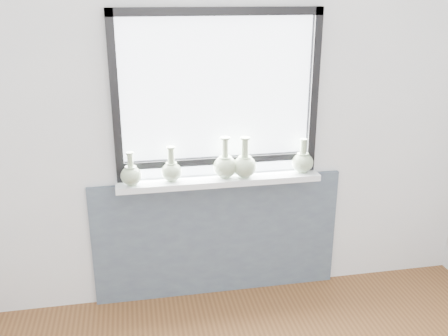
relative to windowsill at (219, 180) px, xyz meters
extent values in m
cube|color=silver|center=(0.00, 0.10, 0.42)|extent=(3.60, 0.02, 2.60)
cube|color=#4D5E6A|center=(0.00, 0.07, -0.45)|extent=(1.70, 0.03, 0.86)
cube|color=white|center=(0.00, 0.00, 0.00)|extent=(1.32, 0.18, 0.04)
cube|color=black|center=(-0.62, 0.05, 0.55)|extent=(0.05, 0.06, 1.05)
cube|color=black|center=(0.62, 0.05, 0.55)|extent=(0.05, 0.06, 1.05)
cube|color=black|center=(0.00, 0.05, 1.04)|extent=(1.30, 0.06, 0.05)
cube|color=black|center=(0.00, 0.05, 0.12)|extent=(1.20, 0.05, 0.04)
cube|color=white|center=(0.00, 0.08, 0.52)|extent=(1.20, 0.01, 1.00)
cylinder|color=#99B18A|center=(-0.56, -0.03, 0.02)|extent=(0.06, 0.06, 0.01)
ellipsoid|color=#99B18A|center=(-0.56, -0.03, 0.08)|extent=(0.13, 0.13, 0.12)
cone|color=#99B18A|center=(-0.56, -0.03, 0.13)|extent=(0.07, 0.07, 0.03)
cylinder|color=#99B18A|center=(-0.56, -0.03, 0.17)|extent=(0.04, 0.04, 0.10)
cylinder|color=#99B18A|center=(-0.56, -0.03, 0.23)|extent=(0.05, 0.05, 0.01)
cylinder|color=#99B18A|center=(-0.31, 0.00, 0.02)|extent=(0.06, 0.06, 0.01)
ellipsoid|color=#99B18A|center=(-0.31, 0.00, 0.08)|extent=(0.13, 0.13, 0.12)
cone|color=#99B18A|center=(-0.31, 0.00, 0.13)|extent=(0.07, 0.07, 0.03)
cylinder|color=#99B18A|center=(-0.31, 0.00, 0.18)|extent=(0.04, 0.04, 0.11)
cylinder|color=#99B18A|center=(-0.31, 0.00, 0.24)|extent=(0.06, 0.06, 0.01)
cylinder|color=#99B18A|center=(0.04, 0.00, 0.02)|extent=(0.07, 0.07, 0.01)
ellipsoid|color=#99B18A|center=(0.04, 0.00, 0.09)|extent=(0.15, 0.15, 0.14)
cone|color=#99B18A|center=(0.04, 0.00, 0.14)|extent=(0.08, 0.08, 0.03)
cylinder|color=#99B18A|center=(0.04, 0.00, 0.21)|extent=(0.04, 0.04, 0.14)
cylinder|color=#99B18A|center=(0.04, 0.00, 0.28)|extent=(0.07, 0.07, 0.01)
cylinder|color=#99B18A|center=(0.16, -0.02, 0.02)|extent=(0.07, 0.07, 0.01)
ellipsoid|color=#99B18A|center=(0.16, -0.02, 0.09)|extent=(0.15, 0.15, 0.14)
cone|color=#99B18A|center=(0.16, -0.02, 0.14)|extent=(0.08, 0.08, 0.03)
cylinder|color=#99B18A|center=(0.16, -0.02, 0.21)|extent=(0.05, 0.05, 0.14)
cylinder|color=#99B18A|center=(0.16, -0.02, 0.28)|extent=(0.07, 0.07, 0.01)
cylinder|color=#99B18A|center=(0.56, 0.00, 0.02)|extent=(0.06, 0.06, 0.01)
ellipsoid|color=#99B18A|center=(0.56, 0.00, 0.09)|extent=(0.14, 0.14, 0.13)
cone|color=#99B18A|center=(0.56, 0.00, 0.13)|extent=(0.08, 0.08, 0.03)
cylinder|color=#99B18A|center=(0.56, 0.00, 0.18)|extent=(0.04, 0.04, 0.11)
cylinder|color=#99B18A|center=(0.56, 0.00, 0.24)|extent=(0.05, 0.05, 0.01)
camera|label=1|loc=(-0.53, -2.97, 1.16)|focal=40.00mm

